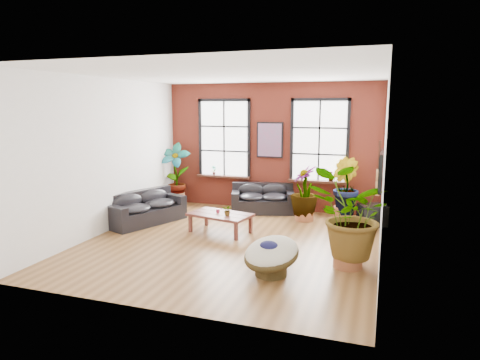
% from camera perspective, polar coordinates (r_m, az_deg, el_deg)
% --- Properties ---
extents(room, '(6.04, 6.54, 3.54)m').
position_cam_1_polar(room, '(8.96, -0.92, 2.66)').
color(room, brown).
rests_on(room, ground).
extents(sofa_back, '(1.85, 1.28, 0.77)m').
position_cam_1_polar(sofa_back, '(11.73, 3.05, -2.59)').
color(sofa_back, black).
rests_on(sofa_back, ground).
extents(sofa_left, '(1.50, 2.14, 0.78)m').
position_cam_1_polar(sofa_left, '(10.88, -12.59, -3.76)').
color(sofa_left, black).
rests_on(sofa_left, ground).
extents(coffee_table, '(1.53, 1.07, 0.54)m').
position_cam_1_polar(coffee_table, '(9.80, -2.65, -4.78)').
color(coffee_table, '#51241D').
rests_on(coffee_table, ground).
extents(papasan_chair, '(1.25, 1.25, 0.71)m').
position_cam_1_polar(papasan_chair, '(7.40, 4.18, -9.89)').
color(papasan_chair, '#3A2D14').
rests_on(papasan_chair, ground).
extents(poster, '(0.74, 0.06, 0.98)m').
position_cam_1_polar(poster, '(11.83, 4.00, 5.35)').
color(poster, black).
rests_on(poster, room).
extents(tv_wall_unit, '(0.13, 1.86, 1.20)m').
position_cam_1_polar(tv_wall_unit, '(8.93, 18.14, 0.83)').
color(tv_wall_unit, black).
rests_on(tv_wall_unit, room).
extents(media_box, '(0.76, 0.71, 0.51)m').
position_cam_1_polar(media_box, '(10.90, 17.21, -4.48)').
color(media_box, black).
rests_on(media_box, ground).
extents(pot_back_left, '(0.61, 0.61, 0.39)m').
position_cam_1_polar(pot_back_left, '(12.60, -8.53, -2.55)').
color(pot_back_left, brown).
rests_on(pot_back_left, ground).
extents(pot_back_right, '(0.63, 0.63, 0.35)m').
position_cam_1_polar(pot_back_right, '(11.23, 13.58, -4.33)').
color(pot_back_right, brown).
rests_on(pot_back_right, ground).
extents(pot_right_wall, '(0.64, 0.64, 0.38)m').
position_cam_1_polar(pot_right_wall, '(8.02, 14.18, -9.93)').
color(pot_right_wall, brown).
rests_on(pot_right_wall, ground).
extents(pot_mid, '(0.56, 0.56, 0.34)m').
position_cam_1_polar(pot_mid, '(11.01, 8.58, -4.46)').
color(pot_mid, brown).
rests_on(pot_mid, ground).
extents(floor_plant_back_left, '(0.97, 0.73, 1.68)m').
position_cam_1_polar(floor_plant_back_left, '(12.48, -8.62, 1.05)').
color(floor_plant_back_left, '#1A4A13').
rests_on(floor_plant_back_left, ground).
extents(floor_plant_back_right, '(0.98, 1.02, 1.44)m').
position_cam_1_polar(floor_plant_back_right, '(11.11, 13.74, -0.81)').
color(floor_plant_back_right, '#1A4A13').
rests_on(floor_plant_back_right, ground).
extents(floor_plant_right_wall, '(1.65, 1.50, 1.58)m').
position_cam_1_polar(floor_plant_right_wall, '(7.82, 14.28, -4.60)').
color(floor_plant_right_wall, '#1A4A13').
rests_on(floor_plant_right_wall, ground).
extents(floor_plant_mid, '(0.94, 0.94, 1.26)m').
position_cam_1_polar(floor_plant_mid, '(10.89, 8.59, -1.40)').
color(floor_plant_mid, '#1A4A13').
rests_on(floor_plant_mid, ground).
extents(table_plant, '(0.23, 0.20, 0.25)m').
position_cam_1_polar(table_plant, '(9.58, -1.66, -4.03)').
color(table_plant, '#1A4A13').
rests_on(table_plant, coffee_table).
extents(sill_plant_left, '(0.17, 0.17, 0.27)m').
position_cam_1_polar(sill_plant_left, '(12.40, -3.51, 1.30)').
color(sill_plant_left, '#1A4A13').
rests_on(sill_plant_left, room).
extents(sill_plant_right, '(0.19, 0.19, 0.27)m').
position_cam_1_polar(sill_plant_right, '(11.58, 12.05, 0.50)').
color(sill_plant_right, '#1A4A13').
rests_on(sill_plant_right, room).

